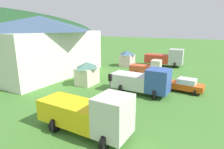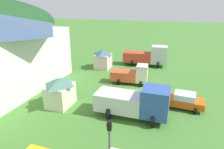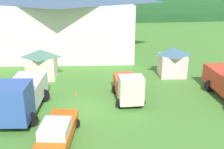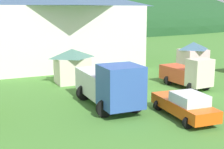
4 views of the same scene
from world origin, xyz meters
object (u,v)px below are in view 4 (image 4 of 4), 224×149
at_px(box_truck_blue, 110,84).
at_px(traffic_cone_near_pickup, 134,90).
at_px(play_shed_pink, 193,56).
at_px(light_truck_cream, 188,73).
at_px(depot_building, 58,24).
at_px(service_pickup_orange, 185,105).
at_px(play_shed_cream, 72,66).

distance_m(box_truck_blue, traffic_cone_near_pickup, 5.39).
distance_m(play_shed_pink, light_truck_cream, 8.02).
xyz_separation_m(depot_building, light_truck_cream, (6.96, -15.64, -3.59)).
bearing_deg(play_shed_pink, box_truck_blue, -148.48).
height_order(service_pickup_orange, traffic_cone_near_pickup, service_pickup_orange).
xyz_separation_m(box_truck_blue, service_pickup_orange, (3.29, -3.87, -0.78)).
height_order(play_shed_pink, traffic_cone_near_pickup, play_shed_pink).
relative_size(box_truck_blue, service_pickup_orange, 1.31).
height_order(box_truck_blue, service_pickup_orange, box_truck_blue).
height_order(play_shed_cream, service_pickup_orange, play_shed_cream).
relative_size(play_shed_cream, light_truck_cream, 0.63).
bearing_deg(box_truck_blue, depot_building, 176.74).
height_order(box_truck_blue, traffic_cone_near_pickup, box_truck_blue).
bearing_deg(box_truck_blue, light_truck_cream, 106.39).
xyz_separation_m(depot_building, service_pickup_orange, (1.96, -21.80, -4.00)).
height_order(play_shed_pink, box_truck_blue, box_truck_blue).
distance_m(play_shed_cream, box_truck_blue, 8.04).
bearing_deg(play_shed_pink, light_truck_cream, -131.09).
bearing_deg(traffic_cone_near_pickup, box_truck_blue, -136.81).
bearing_deg(depot_building, traffic_cone_near_pickup, -80.50).
relative_size(depot_building, play_shed_cream, 5.99).
distance_m(box_truck_blue, light_truck_cream, 8.62).
distance_m(light_truck_cream, service_pickup_orange, 7.94).
bearing_deg(service_pickup_orange, traffic_cone_near_pickup, -179.28).
xyz_separation_m(play_shed_pink, box_truck_blue, (-13.56, -8.32, 0.00)).
xyz_separation_m(depot_building, play_shed_cream, (-1.44, -9.89, -3.22)).
distance_m(depot_building, play_shed_pink, 15.88).
height_order(play_shed_pink, service_pickup_orange, play_shed_pink).
height_order(depot_building, service_pickup_orange, depot_building).
bearing_deg(depot_building, light_truck_cream, -66.00).
relative_size(play_shed_cream, play_shed_pink, 1.00).
relative_size(depot_building, light_truck_cream, 3.78).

